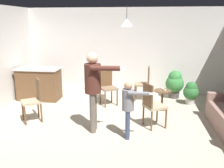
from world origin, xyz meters
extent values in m
plane|color=#B2A893|center=(0.00, 0.00, 0.00)|extent=(7.68, 7.68, 0.00)
cube|color=silver|center=(0.00, 3.20, 1.35)|extent=(6.40, 0.10, 2.70)
cylinder|color=brown|center=(2.27, 1.17, 0.03)|extent=(0.05, 0.05, 0.06)
cube|color=brown|center=(-2.45, 2.00, 0.45)|extent=(1.20, 0.60, 0.91)
cube|color=beige|center=(-2.45, 2.00, 0.93)|extent=(1.26, 0.66, 0.04)
cylinder|color=brown|center=(1.13, 1.62, 0.51)|extent=(0.44, 0.44, 0.03)
cylinder|color=brown|center=(1.13, 1.62, 0.24)|extent=(0.06, 0.06, 0.49)
cylinder|color=brown|center=(1.13, 1.62, 0.01)|extent=(0.31, 0.31, 0.03)
cylinder|color=#60564C|center=(-0.40, 0.15, 0.42)|extent=(0.12, 0.12, 0.85)
cylinder|color=#60564C|center=(-0.39, -0.03, 0.42)|extent=(0.12, 0.12, 0.85)
cylinder|color=#4C261E|center=(-0.39, 0.06, 1.15)|extent=(0.34, 0.34, 0.60)
sphere|color=#D8AD8C|center=(-0.39, 0.06, 1.57)|extent=(0.23, 0.23, 0.23)
cylinder|color=#4C261E|center=(-0.40, 0.25, 1.12)|extent=(0.10, 0.10, 0.57)
cylinder|color=#4C261E|center=(-0.10, -0.12, 1.40)|extent=(0.57, 0.13, 0.10)
cube|color=white|center=(0.21, -0.11, 1.40)|extent=(0.13, 0.04, 0.04)
cylinder|color=#384260|center=(0.35, -0.12, 0.30)|extent=(0.09, 0.09, 0.59)
cylinder|color=#384260|center=(0.35, -0.24, 0.30)|extent=(0.09, 0.09, 0.59)
cylinder|color=slate|center=(0.35, -0.18, 0.80)|extent=(0.23, 0.23, 0.42)
sphere|color=tan|center=(0.35, -0.18, 1.09)|extent=(0.16, 0.16, 0.16)
cylinder|color=slate|center=(0.35, -0.04, 0.78)|extent=(0.07, 0.07, 0.40)
cylinder|color=slate|center=(0.55, -0.31, 0.98)|extent=(0.40, 0.08, 0.07)
cube|color=white|center=(0.78, -0.31, 0.98)|extent=(0.13, 0.04, 0.04)
cylinder|color=brown|center=(0.75, 2.17, 0.23)|extent=(0.04, 0.04, 0.45)
cylinder|color=brown|center=(0.76, 2.53, 0.23)|extent=(0.04, 0.04, 0.45)
cylinder|color=brown|center=(0.39, 2.18, 0.23)|extent=(0.04, 0.04, 0.45)
cylinder|color=brown|center=(0.40, 2.54, 0.23)|extent=(0.04, 0.04, 0.45)
cube|color=#997F60|center=(0.58, 2.36, 0.47)|extent=(0.44, 0.44, 0.05)
cube|color=brown|center=(0.77, 2.35, 0.75)|extent=(0.06, 0.38, 0.50)
cylinder|color=brown|center=(0.66, 0.52, 0.23)|extent=(0.04, 0.04, 0.45)
cylinder|color=brown|center=(0.83, 0.21, 0.23)|extent=(0.04, 0.04, 0.45)
cylinder|color=brown|center=(0.97, 0.70, 0.23)|extent=(0.04, 0.04, 0.45)
cylinder|color=brown|center=(1.15, 0.39, 0.23)|extent=(0.04, 0.04, 0.45)
cube|color=tan|center=(0.90, 0.46, 0.47)|extent=(0.57, 0.57, 0.05)
cube|color=brown|center=(0.74, 0.36, 0.75)|extent=(0.22, 0.35, 0.50)
cylinder|color=brown|center=(-1.68, 0.34, 0.23)|extent=(0.04, 0.04, 0.45)
cylinder|color=brown|center=(-1.88, 0.63, 0.23)|extent=(0.04, 0.04, 0.45)
cylinder|color=brown|center=(-1.97, 0.13, 0.23)|extent=(0.04, 0.04, 0.45)
cylinder|color=brown|center=(-2.18, 0.42, 0.23)|extent=(0.04, 0.04, 0.45)
cube|color=tan|center=(-1.93, 0.38, 0.47)|extent=(0.59, 0.59, 0.05)
cube|color=brown|center=(-1.77, 0.49, 0.75)|extent=(0.25, 0.33, 0.50)
cylinder|color=brown|center=(-0.28, 2.03, 0.23)|extent=(0.04, 0.04, 0.45)
cylinder|color=brown|center=(-0.58, 1.83, 0.23)|extent=(0.04, 0.04, 0.45)
cylinder|color=brown|center=(-0.08, 1.72, 0.23)|extent=(0.04, 0.04, 0.45)
cylinder|color=brown|center=(-0.38, 1.53, 0.23)|extent=(0.04, 0.04, 0.45)
cube|color=#7F664C|center=(-0.33, 1.78, 0.47)|extent=(0.58, 0.58, 0.05)
cube|color=brown|center=(-0.43, 1.94, 0.75)|extent=(0.34, 0.24, 0.50)
cylinder|color=#4C4742|center=(1.56, 2.71, 0.13)|extent=(0.32, 0.32, 0.25)
sphere|color=#387F3D|center=(1.56, 2.71, 0.44)|extent=(0.55, 0.55, 0.55)
sphere|color=#387F3D|center=(1.56, 2.71, 0.64)|extent=(0.41, 0.41, 0.41)
cylinder|color=#B7B2AD|center=(1.95, 2.14, 0.10)|extent=(0.25, 0.25, 0.20)
sphere|color=#2D6B33|center=(1.95, 2.14, 0.34)|extent=(0.43, 0.43, 0.43)
sphere|color=#2D6B33|center=(1.95, 2.14, 0.49)|extent=(0.32, 0.32, 0.32)
cube|color=white|center=(1.17, 1.63, 0.54)|extent=(0.10, 0.13, 0.04)
cone|color=silver|center=(0.16, 1.58, 2.25)|extent=(0.32, 0.32, 0.20)
cylinder|color=black|center=(0.16, 1.58, 2.52)|extent=(0.01, 0.01, 0.36)
camera|label=1|loc=(0.66, -4.72, 2.28)|focal=39.51mm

